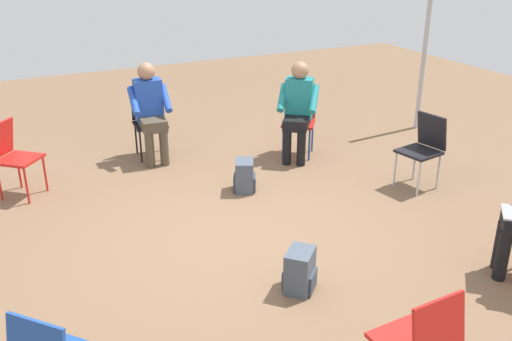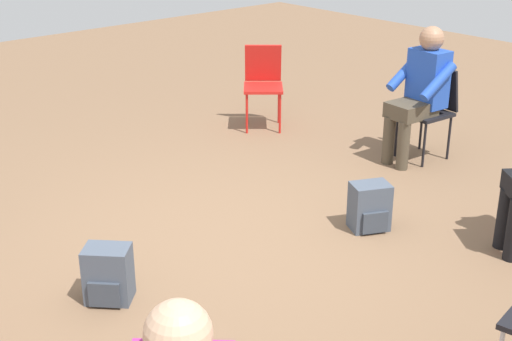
% 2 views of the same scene
% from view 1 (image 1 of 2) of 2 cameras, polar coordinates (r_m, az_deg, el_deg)
% --- Properties ---
extents(ground_plane, '(15.53, 15.53, 0.00)m').
position_cam_1_polar(ground_plane, '(5.56, -1.53, -6.66)').
color(ground_plane, brown).
extents(chair_west, '(0.47, 0.43, 0.85)m').
position_cam_1_polar(chair_west, '(7.53, -10.68, 5.12)').
color(chair_west, black).
rests_on(chair_west, ground).
extents(chair_northwest, '(0.58, 0.58, 0.85)m').
position_cam_1_polar(chair_northwest, '(7.48, 4.36, 5.34)').
color(chair_northwest, red).
rests_on(chair_northwest, ground).
extents(chair_north, '(0.46, 0.50, 0.85)m').
position_cam_1_polar(chair_north, '(6.72, 16.41, 2.39)').
color(chair_north, black).
rests_on(chair_north, ground).
extents(chair_southwest, '(0.58, 0.59, 0.85)m').
position_cam_1_polar(chair_southwest, '(6.76, -23.16, 1.58)').
color(chair_southwest, red).
rests_on(chair_southwest, ground).
extents(person_in_blue, '(0.54, 0.52, 1.24)m').
position_cam_1_polar(person_in_blue, '(7.32, -10.54, 6.23)').
color(person_in_blue, '#4C4233').
rests_on(person_in_blue, ground).
extents(person_in_teal, '(0.63, 0.63, 1.24)m').
position_cam_1_polar(person_in_teal, '(7.26, 4.22, 6.44)').
color(person_in_teal, black).
rests_on(person_in_teal, ground).
extents(backpack_near_laptop_user, '(0.34, 0.34, 0.36)m').
position_cam_1_polar(backpack_near_laptop_user, '(4.74, 4.40, -10.16)').
color(backpack_near_laptop_user, '#475160').
rests_on(backpack_near_laptop_user, ground).
extents(backpack_by_empty_chair, '(0.34, 0.31, 0.36)m').
position_cam_1_polar(backpack_by_empty_chair, '(6.46, -1.15, -0.71)').
color(backpack_by_empty_chair, '#475160').
rests_on(backpack_by_empty_chair, ground).
extents(tent_pole_far, '(0.07, 0.07, 2.35)m').
position_cam_1_polar(tent_pole_far, '(8.67, 16.52, 11.53)').
color(tent_pole_far, '#B2B2B7').
rests_on(tent_pole_far, ground).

